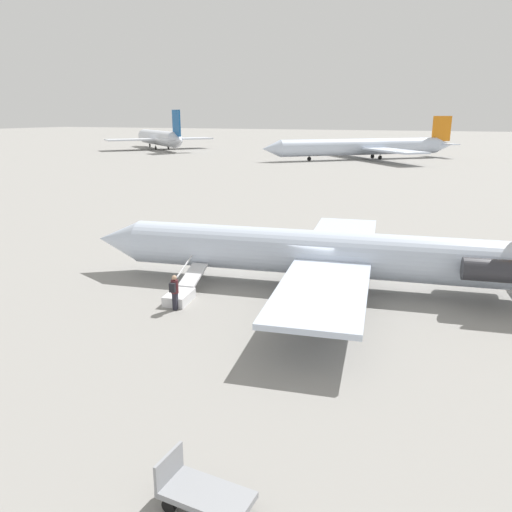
{
  "coord_description": "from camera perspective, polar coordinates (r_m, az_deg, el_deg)",
  "views": [
    {
      "loc": [
        -7.2,
        25.21,
        9.06
      ],
      "look_at": [
        2.97,
        1.24,
        1.7
      ],
      "focal_mm": 35.0,
      "sensor_mm": 36.0,
      "label": 1
    }
  ],
  "objects": [
    {
      "name": "ground_plane",
      "position": [
        27.74,
        6.68,
        -3.39
      ],
      "size": [
        600.0,
        600.0,
        0.0
      ],
      "primitive_type": "plane",
      "color": "gray"
    },
    {
      "name": "airplane_far_right",
      "position": [
        110.76,
        12.35,
        12.12
      ],
      "size": [
        37.06,
        33.44,
        8.93
      ],
      "rotation": [
        0.0,
        0.0,
        0.72
      ],
      "color": "silver",
      "rests_on": "ground"
    },
    {
      "name": "airplane_main",
      "position": [
        27.08,
        8.61,
        0.31
      ],
      "size": [
        26.74,
        20.3,
        6.4
      ],
      "rotation": [
        0.0,
        0.0,
        0.15
      ],
      "color": "silver",
      "rests_on": "ground"
    },
    {
      "name": "airplane_taxiing_distant",
      "position": [
        143.57,
        -10.98,
        13.13
      ],
      "size": [
        33.28,
        29.84,
        10.38
      ],
      "rotation": [
        0.0,
        0.0,
        5.58
      ],
      "color": "silver",
      "rests_on": "ground"
    },
    {
      "name": "boarding_stairs",
      "position": [
        25.74,
        -8.44,
        -4.14
      ],
      "size": [
        1.62,
        4.12,
        1.63
      ],
      "rotation": [
        0.0,
        0.0,
        -1.42
      ],
      "color": "silver",
      "rests_on": "ground"
    },
    {
      "name": "passenger",
      "position": [
        24.2,
        -9.3,
        -3.87
      ],
      "size": [
        0.37,
        0.56,
        1.74
      ],
      "rotation": [
        0.0,
        0.0,
        -1.42
      ],
      "color": "#23232D",
      "rests_on": "ground"
    },
    {
      "name": "luggage_cart",
      "position": [
        13.12,
        -6.21,
        -25.28
      ],
      "size": [
        2.26,
        1.22,
        1.22
      ],
      "rotation": [
        0.0,
        0.0,
        -0.05
      ],
      "color": "gray",
      "rests_on": "ground"
    }
  ]
}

